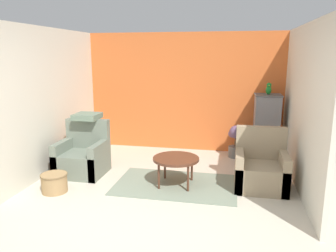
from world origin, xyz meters
TOP-DOWN VIEW (x-y plane):
  - ground_plane at (0.00, 0.00)m, footprint 20.00×20.00m
  - wall_back_accent at (0.00, 3.36)m, footprint 4.26×0.06m
  - wall_left at (-2.10, 1.67)m, footprint 0.06×3.33m
  - wall_right at (2.10, 1.67)m, footprint 0.06×3.33m
  - area_rug at (0.21, 1.28)m, footprint 1.92×1.22m
  - coffee_table at (0.21, 1.28)m, footprint 0.73×0.73m
  - armchair_left at (-1.48, 1.48)m, footprint 0.78×0.73m
  - armchair_right at (1.52, 1.46)m, footprint 0.78×0.73m
  - birdcage at (1.70, 2.92)m, footprint 0.50×0.50m
  - parrot at (1.70, 2.92)m, footprint 0.11×0.19m
  - potted_plant at (1.13, 2.95)m, footprint 0.29×0.27m
  - wicker_basket at (-1.55, 0.65)m, footprint 0.40×0.40m
  - throw_pillow at (-1.48, 1.74)m, footprint 0.43×0.43m

SIDE VIEW (x-z plane):
  - ground_plane at x=0.00m, z-range 0.00..0.00m
  - area_rug at x=0.21m, z-range 0.00..0.01m
  - wicker_basket at x=-1.55m, z-range 0.01..0.30m
  - armchair_left at x=-1.48m, z-range -0.17..0.75m
  - armchair_right at x=1.52m, z-range -0.17..0.75m
  - potted_plant at x=1.13m, z-range 0.03..0.68m
  - coffee_table at x=0.21m, z-range 0.19..0.65m
  - birdcage at x=1.70m, z-range 0.00..1.30m
  - throw_pillow at x=-1.48m, z-range 0.92..1.02m
  - wall_back_accent at x=0.00m, z-range 0.00..2.50m
  - wall_left at x=-2.10m, z-range 0.00..2.50m
  - wall_right at x=2.10m, z-range 0.00..2.50m
  - parrot at x=1.70m, z-range 1.29..1.52m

